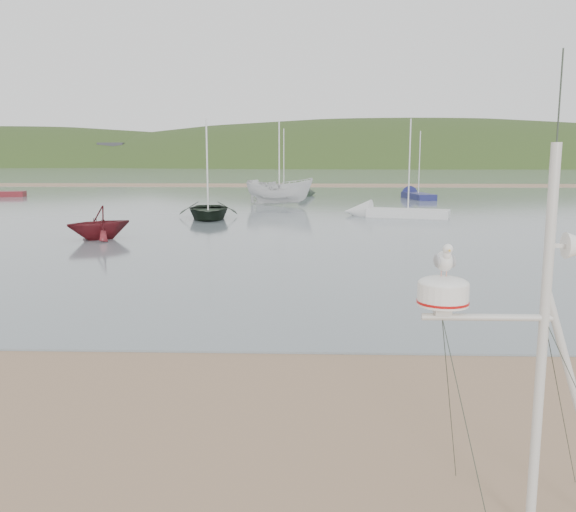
{
  "coord_description": "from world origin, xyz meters",
  "views": [
    {
      "loc": [
        3.03,
        -7.13,
        3.73
      ],
      "look_at": [
        2.76,
        1.0,
        2.39
      ],
      "focal_mm": 38.0,
      "sensor_mm": 36.0,
      "label": 1
    }
  ],
  "objects_px": {
    "boat_red": "(98,207)",
    "sailboat_blue_far": "(412,195)",
    "sailboat_white_near": "(381,212)",
    "mast_rig": "(533,427)",
    "boat_white": "(279,170)",
    "boat_dark": "(207,177)",
    "sailboat_dark_mid": "(297,194)"
  },
  "relations": [
    {
      "from": "mast_rig",
      "to": "boat_red",
      "type": "height_order",
      "value": "mast_rig"
    },
    {
      "from": "boat_dark",
      "to": "boat_red",
      "type": "xyz_separation_m",
      "value": [
        -3.41,
        -9.05,
        -1.06
      ]
    },
    {
      "from": "mast_rig",
      "to": "boat_white",
      "type": "relative_size",
      "value": 0.88
    },
    {
      "from": "boat_red",
      "to": "sailboat_white_near",
      "type": "relative_size",
      "value": 0.43
    },
    {
      "from": "boat_white",
      "to": "boat_dark",
      "type": "bearing_deg",
      "value": 175.28
    },
    {
      "from": "mast_rig",
      "to": "boat_dark",
      "type": "distance_m",
      "value": 31.23
    },
    {
      "from": "boat_white",
      "to": "sailboat_white_near",
      "type": "height_order",
      "value": "sailboat_white_near"
    },
    {
      "from": "boat_dark",
      "to": "sailboat_dark_mid",
      "type": "height_order",
      "value": "sailboat_dark_mid"
    },
    {
      "from": "boat_dark",
      "to": "sailboat_blue_far",
      "type": "bearing_deg",
      "value": 42.47
    },
    {
      "from": "boat_red",
      "to": "sailboat_white_near",
      "type": "bearing_deg",
      "value": 87.66
    },
    {
      "from": "sailboat_dark_mid",
      "to": "boat_white",
      "type": "bearing_deg",
      "value": -97.25
    },
    {
      "from": "sailboat_white_near",
      "to": "boat_dark",
      "type": "bearing_deg",
      "value": -170.31
    },
    {
      "from": "boat_white",
      "to": "sailboat_dark_mid",
      "type": "xyz_separation_m",
      "value": [
        1.22,
        9.57,
        -2.39
      ]
    },
    {
      "from": "sailboat_blue_far",
      "to": "sailboat_white_near",
      "type": "relative_size",
      "value": 0.99
    },
    {
      "from": "mast_rig",
      "to": "sailboat_dark_mid",
      "type": "xyz_separation_m",
      "value": [
        -3.17,
        50.37,
        -0.83
      ]
    },
    {
      "from": "boat_red",
      "to": "boat_white",
      "type": "height_order",
      "value": "boat_white"
    },
    {
      "from": "boat_red",
      "to": "sailboat_dark_mid",
      "type": "distance_m",
      "value": 30.48
    },
    {
      "from": "boat_dark",
      "to": "sailboat_dark_mid",
      "type": "relative_size",
      "value": 0.75
    },
    {
      "from": "mast_rig",
      "to": "sailboat_dark_mid",
      "type": "distance_m",
      "value": 50.47
    },
    {
      "from": "sailboat_white_near",
      "to": "mast_rig",
      "type": "bearing_deg",
      "value": -94.16
    },
    {
      "from": "boat_dark",
      "to": "boat_white",
      "type": "bearing_deg",
      "value": 61.96
    },
    {
      "from": "boat_dark",
      "to": "sailboat_white_near",
      "type": "bearing_deg",
      "value": 0.82
    },
    {
      "from": "boat_red",
      "to": "sailboat_white_near",
      "type": "height_order",
      "value": "sailboat_white_near"
    },
    {
      "from": "boat_red",
      "to": "sailboat_blue_far",
      "type": "relative_size",
      "value": 0.44
    },
    {
      "from": "boat_dark",
      "to": "sailboat_dark_mid",
      "type": "xyz_separation_m",
      "value": [
        4.93,
        20.24,
        -2.22
      ]
    },
    {
      "from": "boat_red",
      "to": "sailboat_white_near",
      "type": "distance_m",
      "value": 17.6
    },
    {
      "from": "boat_white",
      "to": "sailboat_blue_far",
      "type": "distance_m",
      "value": 14.34
    },
    {
      "from": "mast_rig",
      "to": "boat_white",
      "type": "xyz_separation_m",
      "value": [
        -4.39,
        40.8,
        1.56
      ]
    },
    {
      "from": "boat_dark",
      "to": "boat_white",
      "type": "height_order",
      "value": "boat_white"
    },
    {
      "from": "sailboat_blue_far",
      "to": "sailboat_white_near",
      "type": "distance_m",
      "value": 17.82
    },
    {
      "from": "boat_white",
      "to": "sailboat_blue_far",
      "type": "xyz_separation_m",
      "value": [
        11.46,
        8.28,
        -2.39
      ]
    },
    {
      "from": "sailboat_dark_mid",
      "to": "sailboat_white_near",
      "type": "xyz_separation_m",
      "value": [
        5.49,
        -18.46,
        0.0
      ]
    }
  ]
}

